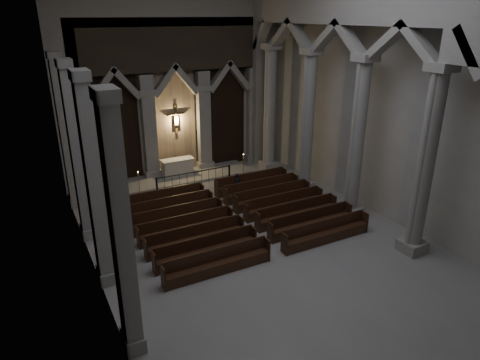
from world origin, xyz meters
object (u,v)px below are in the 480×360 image
Objects in this scene: candle_stand_left at (139,188)px; altar_rail at (194,176)px; altar at (178,167)px; worshipper at (238,184)px; candle_stand_right at (243,171)px; pews at (238,217)px.

altar_rail is at bearing -4.62° from candle_stand_left.
altar is 4.67m from worshipper.
candle_stand_left is 1.15× the size of worshipper.
pews is (-3.27, -5.49, -0.09)m from candle_stand_right.
altar is at bearing 100.23° from altar_rail.
altar is 1.66× the size of worshipper.
pews is at bearing -135.68° from worshipper.
altar is at bearing 29.62° from candle_stand_left.
worshipper is (2.09, -4.18, -0.06)m from altar.
worshipper is (5.02, -2.51, 0.23)m from candle_stand_left.
pews is 8.15× the size of worshipper.
candle_stand_left is at bearing 135.24° from worshipper.
altar is 3.39m from candle_stand_left.
candle_stand_left reaches higher than altar.
candle_stand_left is (-2.94, -1.67, -0.29)m from altar.
candle_stand_right reaches higher than pews.
candle_stand_left is at bearing -150.38° from altar.
altar is at bearing 92.66° from pews.
altar_rail is at bearing 178.19° from candle_stand_right.
candle_stand_left reaches higher than pews.
worshipper is (1.74, -2.25, -0.01)m from altar_rail.
candle_stand_left is (-3.28, 0.27, -0.24)m from altar_rail.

